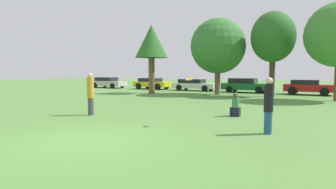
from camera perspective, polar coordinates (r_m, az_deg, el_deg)
ground_plane at (r=8.35m, az=-16.02°, el=-9.04°), size 120.00×120.00×0.00m
person_thrower at (r=13.11m, az=-15.29°, el=0.18°), size 0.30×0.30×1.89m
person_catcher at (r=9.36m, az=19.53°, el=-1.95°), size 0.28×0.28×1.77m
frisbee at (r=10.18m, az=4.24°, el=3.08°), size 0.27×0.27×0.10m
bystander_sitting at (r=12.71m, az=13.38°, el=-2.33°), size 0.40×0.33×1.03m
tree_0 at (r=25.55m, az=-3.35°, el=10.39°), size 2.89×2.89×6.07m
tree_1 at (r=24.45m, az=9.99°, el=9.51°), size 4.61×4.61×6.37m
tree_2 at (r=23.47m, az=20.35°, el=10.71°), size 3.32×3.32×6.52m
parked_car_silver at (r=34.79m, az=-11.96°, el=2.42°), size 4.45×1.98×1.26m
parked_car_yellow at (r=31.56m, az=-3.24°, el=2.29°), size 4.12×2.11×1.23m
parked_car_white at (r=29.23m, az=5.28°, el=2.02°), size 4.64×1.91×1.17m
parked_car_green at (r=27.50m, az=15.26°, el=1.85°), size 4.40×2.02×1.32m
parked_car_red at (r=26.50m, az=26.29°, el=1.40°), size 3.85×1.99×1.25m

